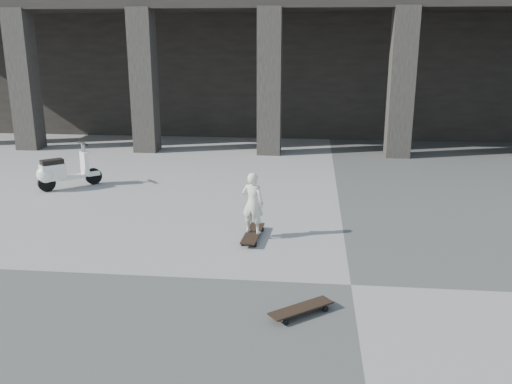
# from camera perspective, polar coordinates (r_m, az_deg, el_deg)

# --- Properties ---
(ground) EXTENTS (90.00, 90.00, 0.00)m
(ground) POSITION_cam_1_polar(r_m,az_deg,el_deg) (7.40, 9.97, -9.61)
(ground) COLOR #494946
(ground) RESTS_ON ground
(colonnade) EXTENTS (28.00, 8.82, 6.00)m
(colonnade) POSITION_cam_1_polar(r_m,az_deg,el_deg) (20.46, 7.87, 15.29)
(colonnade) COLOR black
(colonnade) RESTS_ON ground
(longboard) EXTENTS (0.30, 1.03, 0.10)m
(longboard) POSITION_cam_1_polar(r_m,az_deg,el_deg) (8.88, -0.34, -4.41)
(longboard) COLOR black
(longboard) RESTS_ON ground
(skateboard_spare) EXTENTS (0.78, 0.69, 0.10)m
(skateboard_spare) POSITION_cam_1_polar(r_m,az_deg,el_deg) (6.55, 4.78, -12.17)
(skateboard_spare) COLOR black
(skateboard_spare) RESTS_ON ground
(child) EXTENTS (0.42, 0.34, 1.01)m
(child) POSITION_cam_1_polar(r_m,az_deg,el_deg) (8.71, -0.34, -1.16)
(child) COLOR silver
(child) RESTS_ON longboard
(scooter) EXTENTS (1.11, 1.05, 0.98)m
(scooter) POSITION_cam_1_polar(r_m,az_deg,el_deg) (12.44, -20.07, 1.98)
(scooter) COLOR black
(scooter) RESTS_ON ground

